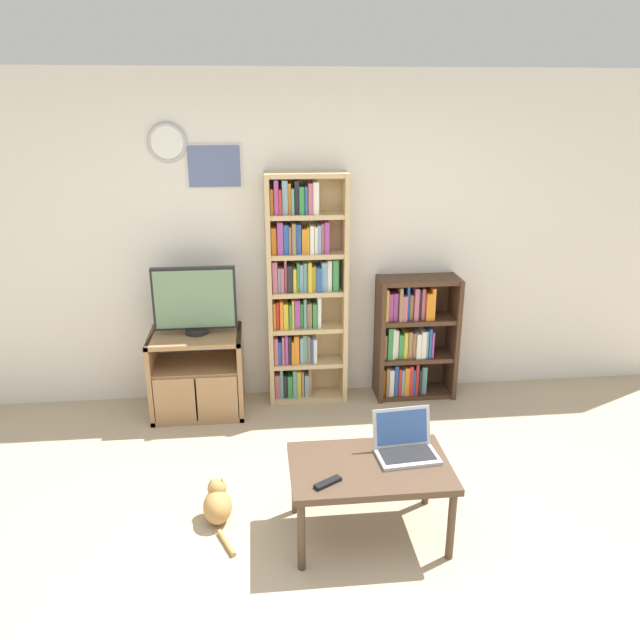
% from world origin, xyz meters
% --- Properties ---
extents(ground_plane, '(18.00, 18.00, 0.00)m').
position_xyz_m(ground_plane, '(0.00, 0.00, 0.00)').
color(ground_plane, tan).
extents(wall_back, '(7.09, 0.09, 2.60)m').
position_xyz_m(wall_back, '(-0.01, 2.34, 1.30)').
color(wall_back, silver).
rests_on(wall_back, ground_plane).
extents(tv_stand, '(0.71, 0.50, 0.66)m').
position_xyz_m(tv_stand, '(-0.83, 2.02, 0.33)').
color(tv_stand, '#9E754C').
rests_on(tv_stand, ground_plane).
extents(television, '(0.63, 0.18, 0.53)m').
position_xyz_m(television, '(-0.82, 2.05, 0.93)').
color(television, black).
rests_on(television, tv_stand).
extents(bookshelf_tall, '(0.63, 0.24, 1.86)m').
position_xyz_m(bookshelf_tall, '(0.02, 2.19, 0.94)').
color(bookshelf_tall, tan).
rests_on(bookshelf_tall, ground_plane).
extents(bookshelf_short, '(0.66, 0.30, 1.03)m').
position_xyz_m(bookshelf_short, '(0.91, 2.17, 0.50)').
color(bookshelf_short, '#472D1E').
rests_on(bookshelf_short, ground_plane).
extents(coffee_table, '(0.89, 0.58, 0.46)m').
position_xyz_m(coffee_table, '(0.25, 0.40, 0.41)').
color(coffee_table, '#4C3828').
rests_on(coffee_table, ground_plane).
extents(laptop, '(0.36, 0.29, 0.24)m').
position_xyz_m(laptop, '(0.47, 0.49, 0.52)').
color(laptop, '#B7BABC').
rests_on(laptop, coffee_table).
extents(remote_near_laptop, '(0.16, 0.12, 0.02)m').
position_xyz_m(remote_near_laptop, '(-0.01, 0.24, 0.47)').
color(remote_near_laptop, black).
rests_on(remote_near_laptop, coffee_table).
extents(cat, '(0.20, 0.46, 0.25)m').
position_xyz_m(cat, '(-0.62, 0.62, 0.11)').
color(cat, '#B78447').
rests_on(cat, ground_plane).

